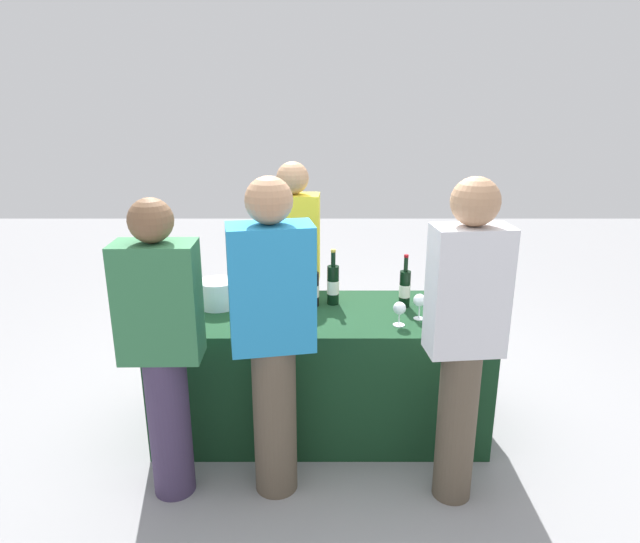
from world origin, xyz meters
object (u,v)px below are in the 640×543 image
wine_glass_3 (399,309)px  wine_glass_4 (420,301)px  guest_0 (162,344)px  wine_bottle_5 (440,283)px  wine_bottle_2 (313,288)px  wine_glass_2 (293,303)px  wine_bottle_4 (405,288)px  server_pouring (294,267)px  wine_bottle_0 (276,285)px  wine_bottle_1 (291,287)px  wine_bottle_3 (333,284)px  ice_bucket (218,294)px  wine_glass_0 (249,308)px  guest_2 (464,333)px  wine_glass_5 (434,302)px  wine_glass_1 (273,308)px  guest_1 (272,332)px

wine_glass_3 → wine_glass_4: size_ratio=0.92×
guest_0 → wine_bottle_5: bearing=26.4°
wine_bottle_2 → wine_glass_2: bearing=-116.4°
wine_bottle_4 → server_pouring: (-0.68, 0.47, -0.01)m
wine_bottle_0 → wine_bottle_5: size_ratio=1.02×
wine_bottle_5 → server_pouring: 0.99m
wine_bottle_1 → wine_bottle_3: bearing=9.3°
wine_glass_3 → wine_glass_4: wine_glass_4 is taller
ice_bucket → guest_0: guest_0 is taller
wine_glass_2 → wine_glass_3: 0.60m
wine_bottle_2 → wine_glass_0: wine_bottle_2 is taller
wine_bottle_5 → guest_2: (-0.05, -0.81, 0.03)m
wine_bottle_0 → wine_bottle_4: 0.77m
server_pouring → wine_bottle_0: bearing=81.0°
wine_glass_5 → guest_2: guest_2 is taller
wine_bottle_0 → guest_2: 1.22m
wine_bottle_2 → wine_glass_3: size_ratio=2.25×
wine_glass_0 → guest_0: (-0.37, -0.44, -0.02)m
wine_bottle_2 → guest_2: guest_2 is taller
wine_bottle_4 → wine_glass_2: (-0.66, -0.21, -0.01)m
wine_glass_3 → wine_glass_4: bearing=36.4°
wine_bottle_3 → wine_bottle_4: size_ratio=1.06×
wine_glass_2 → wine_glass_4: size_ratio=0.94×
wine_glass_1 → wine_glass_5: (0.91, 0.10, -0.00)m
wine_glass_3 → wine_glass_5: size_ratio=0.99×
wine_bottle_3 → wine_glass_5: wine_bottle_3 is taller
wine_bottle_5 → server_pouring: (-0.91, 0.39, -0.02)m
wine_glass_5 → guest_0: (-1.41, -0.51, -0.02)m
wine_bottle_5 → wine_glass_1: bearing=-160.3°
wine_glass_4 → server_pouring: 0.99m
wine_bottle_1 → wine_glass_5: (0.82, -0.18, -0.03)m
wine_bottle_5 → wine_glass_5: bearing=-107.9°
wine_bottle_4 → guest_1: bearing=-137.8°
wine_glass_1 → wine_bottle_1: bearing=72.4°
wine_bottle_1 → wine_bottle_3: (0.25, 0.04, 0.00)m
guest_1 → wine_glass_3: bearing=19.0°
wine_bottle_2 → wine_bottle_4: (0.55, -0.01, 0.01)m
wine_glass_4 → ice_bucket: (-1.18, 0.19, -0.03)m
wine_glass_2 → wine_bottle_2: bearing=63.6°
wine_glass_3 → wine_bottle_4: bearing=76.5°
wine_bottle_4 → wine_bottle_1: bearing=179.7°
wine_glass_2 → wine_glass_3: size_ratio=1.02×
wine_glass_1 → wine_glass_5: size_ratio=1.03×
wine_bottle_0 → wine_bottle_2: 0.23m
guest_0 → server_pouring: bearing=62.3°
wine_bottle_4 → guest_2: bearing=-76.3°
wine_glass_1 → guest_0: 0.65m
wine_bottle_5 → wine_glass_4: 0.33m
guest_0 → guest_1: size_ratio=0.94×
wine_bottle_0 → ice_bucket: 0.35m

